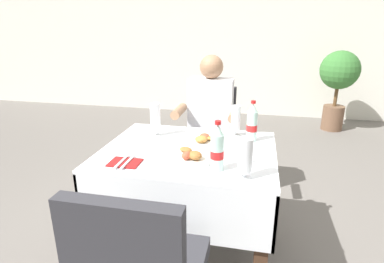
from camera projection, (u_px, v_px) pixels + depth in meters
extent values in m
plane|color=#66605B|center=(203.00, 258.00, 2.07)|extent=(11.00, 11.00, 0.00)
cube|color=silver|center=(245.00, 24.00, 5.09)|extent=(11.00, 0.12, 3.02)
cube|color=white|center=(189.00, 150.00, 1.90)|extent=(1.05, 0.86, 0.02)
cube|color=white|center=(170.00, 212.00, 1.57)|extent=(1.05, 0.02, 0.32)
cube|color=white|center=(201.00, 151.00, 2.34)|extent=(1.05, 0.02, 0.32)
cube|color=white|center=(113.00, 168.00, 2.06)|extent=(0.02, 0.86, 0.32)
cube|color=white|center=(273.00, 184.00, 1.85)|extent=(0.02, 0.86, 0.32)
cube|color=#472D1E|center=(96.00, 229.00, 1.78)|extent=(0.07, 0.07, 0.74)
cube|color=#472D1E|center=(261.00, 252.00, 1.59)|extent=(0.07, 0.07, 0.74)
cube|color=#472D1E|center=(142.00, 173.00, 2.46)|extent=(0.07, 0.07, 0.74)
cube|color=#472D1E|center=(261.00, 185.00, 2.27)|extent=(0.07, 0.07, 0.74)
cube|color=#2D2D33|center=(207.00, 147.00, 2.66)|extent=(0.44, 0.44, 0.08)
cube|color=#2D2D33|center=(212.00, 110.00, 2.81)|extent=(0.42, 0.06, 0.44)
cube|color=black|center=(184.00, 181.00, 2.62)|extent=(0.04, 0.04, 0.45)
cube|color=black|center=(224.00, 186.00, 2.55)|extent=(0.04, 0.04, 0.45)
cube|color=black|center=(192.00, 165.00, 2.93)|extent=(0.04, 0.04, 0.45)
cube|color=black|center=(228.00, 168.00, 2.87)|extent=(0.04, 0.04, 0.45)
cube|color=#2D2D33|center=(122.00, 262.00, 1.00)|extent=(0.42, 0.06, 0.44)
cylinder|color=#282D42|center=(195.00, 184.00, 2.57)|extent=(0.10, 0.10, 0.45)
cylinder|color=#282D42|center=(214.00, 186.00, 2.54)|extent=(0.10, 0.10, 0.45)
cube|color=#282D42|center=(209.00, 146.00, 2.61)|extent=(0.34, 0.36, 0.12)
cube|color=silver|center=(211.00, 109.00, 2.59)|extent=(0.36, 0.20, 0.50)
sphere|color=#997051|center=(212.00, 67.00, 2.47)|extent=(0.19, 0.19, 0.19)
cylinder|color=#997051|center=(179.00, 111.00, 2.41)|extent=(0.07, 0.26, 0.07)
cylinder|color=#997051|center=(234.00, 114.00, 2.32)|extent=(0.07, 0.26, 0.07)
cube|color=white|center=(189.00, 157.00, 1.77)|extent=(0.25, 0.25, 0.01)
ellipsoid|color=#C14C33|center=(187.00, 156.00, 1.71)|extent=(0.07, 0.08, 0.05)
ellipsoid|color=#99602D|center=(195.00, 155.00, 1.71)|extent=(0.11, 0.11, 0.05)
ellipsoid|color=#99602D|center=(186.00, 150.00, 1.82)|extent=(0.09, 0.08, 0.03)
cube|color=white|center=(202.00, 140.00, 2.03)|extent=(0.25, 0.25, 0.01)
ellipsoid|color=#C14C33|center=(205.00, 136.00, 2.03)|extent=(0.09, 0.09, 0.04)
ellipsoid|color=#B77A38|center=(201.00, 139.00, 1.97)|extent=(0.08, 0.08, 0.04)
ellipsoid|color=#B77A38|center=(209.00, 138.00, 2.01)|extent=(0.07, 0.07, 0.02)
cylinder|color=white|center=(156.00, 135.00, 2.13)|extent=(0.07, 0.07, 0.01)
cylinder|color=white|center=(156.00, 133.00, 2.13)|extent=(0.02, 0.02, 0.03)
cylinder|color=white|center=(155.00, 117.00, 2.09)|extent=(0.07, 0.07, 0.19)
cylinder|color=black|center=(156.00, 125.00, 2.11)|extent=(0.06, 0.06, 0.08)
cylinder|color=white|center=(235.00, 135.00, 2.13)|extent=(0.07, 0.07, 0.01)
cylinder|color=white|center=(235.00, 133.00, 2.13)|extent=(0.02, 0.02, 0.03)
cylinder|color=white|center=(236.00, 118.00, 2.09)|extent=(0.06, 0.06, 0.18)
cylinder|color=gold|center=(235.00, 123.00, 2.10)|extent=(0.06, 0.06, 0.11)
cylinder|color=white|center=(244.00, 177.00, 1.53)|extent=(0.07, 0.07, 0.01)
cylinder|color=white|center=(244.00, 174.00, 1.53)|extent=(0.02, 0.02, 0.03)
cylinder|color=white|center=(245.00, 155.00, 1.50)|extent=(0.07, 0.07, 0.17)
cylinder|color=#C68928|center=(245.00, 161.00, 1.51)|extent=(0.07, 0.07, 0.11)
cylinder|color=silver|center=(252.00, 126.00, 2.01)|extent=(0.07, 0.07, 0.20)
cylinder|color=red|center=(252.00, 128.00, 2.01)|extent=(0.07, 0.07, 0.04)
cone|color=silver|center=(253.00, 108.00, 1.97)|extent=(0.06, 0.06, 0.05)
cylinder|color=red|center=(253.00, 102.00, 1.95)|extent=(0.03, 0.03, 0.02)
cylinder|color=silver|center=(217.00, 153.00, 1.59)|extent=(0.07, 0.07, 0.19)
cylinder|color=red|center=(217.00, 154.00, 1.59)|extent=(0.07, 0.07, 0.04)
cone|color=silver|center=(218.00, 130.00, 1.55)|extent=(0.06, 0.06, 0.06)
cylinder|color=red|center=(218.00, 123.00, 1.54)|extent=(0.03, 0.03, 0.02)
cube|color=maroon|center=(125.00, 163.00, 1.70)|extent=(0.17, 0.13, 0.01)
cube|color=silver|center=(122.00, 161.00, 1.70)|extent=(0.02, 0.19, 0.01)
cube|color=silver|center=(128.00, 162.00, 1.69)|extent=(0.02, 0.19, 0.01)
cylinder|color=brown|center=(333.00, 118.00, 4.62)|extent=(0.30, 0.30, 0.36)
cylinder|color=brown|center=(336.00, 96.00, 4.51)|extent=(0.05, 0.05, 0.31)
sphere|color=#387533|center=(340.00, 70.00, 4.39)|extent=(0.54, 0.54, 0.54)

